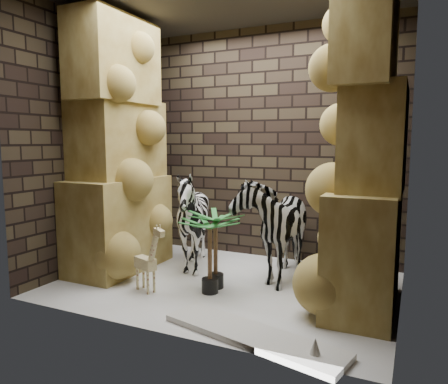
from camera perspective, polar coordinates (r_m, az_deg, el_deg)
The scene contains 13 objects.
floor at distance 4.59m, azimuth 0.04°, elevation -12.60°, with size 3.50×3.50×0.00m, color white.
wall_back at distance 5.48m, azimuth 5.59°, elevation 6.55°, with size 3.50×3.50×0.00m, color black.
wall_front at distance 3.23m, azimuth -9.39°, elevation 6.23°, with size 3.50×3.50×0.00m, color black.
wall_left at distance 5.31m, azimuth -17.47°, elevation 6.25°, with size 3.00×3.00×0.00m, color black.
wall_right at distance 3.92m, azimuth 24.04°, elevation 5.83°, with size 3.00×3.00×0.00m, color black.
rock_pillar_left at distance 5.08m, azimuth -14.53°, elevation 6.33°, with size 0.68×1.30×3.00m, color tan, non-canonical shape.
rock_pillar_right at distance 3.94m, azimuth 19.21°, elevation 6.05°, with size 0.58×1.25×3.00m, color tan, non-canonical shape.
zebra_right at distance 4.72m, azimuth 6.92°, elevation -3.42°, with size 0.63×1.16×1.38m, color white.
zebra_left at distance 4.93m, azimuth -4.39°, elevation -4.66°, with size 0.97×1.20×1.09m, color white.
giraffe_toy at distance 4.37m, azimuth -10.81°, elevation -8.58°, with size 0.39×0.13×0.75m, color beige, non-canonical shape.
palm_front at distance 4.38m, azimuth -1.17°, elevation -7.89°, with size 0.36×0.36×0.83m, color #136519, non-canonical shape.
palm_back at distance 4.24m, azimuth -1.96°, elevation -8.74°, with size 0.36×0.36×0.78m, color #136519, non-canonical shape.
surfboard at distance 3.44m, azimuth 3.86°, elevation -19.09°, with size 1.54×0.38×0.05m, color silver.
Camera 1 is at (1.82, -3.92, 1.54)m, focal length 33.23 mm.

